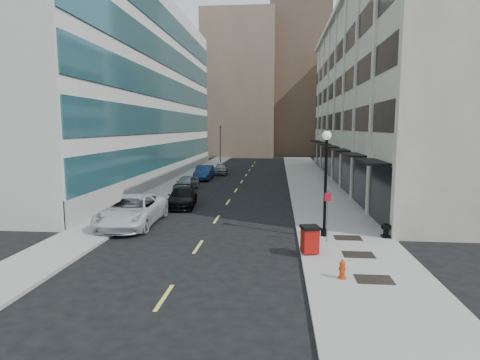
% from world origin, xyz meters
% --- Properties ---
extents(ground, '(160.00, 160.00, 0.00)m').
position_xyz_m(ground, '(0.00, 0.00, 0.00)').
color(ground, black).
rests_on(ground, ground).
extents(sidewalk_right, '(5.00, 80.00, 0.15)m').
position_xyz_m(sidewalk_right, '(7.50, 20.00, 0.07)').
color(sidewalk_right, '#9B988D').
rests_on(sidewalk_right, ground).
extents(sidewalk_left, '(3.00, 80.00, 0.15)m').
position_xyz_m(sidewalk_left, '(-6.50, 20.00, 0.07)').
color(sidewalk_left, '#9B988D').
rests_on(sidewalk_left, ground).
extents(building_right, '(15.30, 46.50, 18.25)m').
position_xyz_m(building_right, '(16.94, 26.99, 8.99)').
color(building_right, beige).
rests_on(building_right, ground).
extents(building_left, '(16.14, 46.00, 20.00)m').
position_xyz_m(building_left, '(-15.95, 27.00, 9.99)').
color(building_left, silver).
rests_on(building_left, ground).
extents(skyline_tan_near, '(14.00, 18.00, 28.00)m').
position_xyz_m(skyline_tan_near, '(-4.00, 68.00, 14.00)').
color(skyline_tan_near, '#7C6451').
rests_on(skyline_tan_near, ground).
extents(skyline_brown, '(12.00, 16.00, 34.00)m').
position_xyz_m(skyline_brown, '(8.00, 72.00, 17.00)').
color(skyline_brown, brown).
rests_on(skyline_brown, ground).
extents(skyline_tan_far, '(12.00, 14.00, 22.00)m').
position_xyz_m(skyline_tan_far, '(-14.00, 78.00, 11.00)').
color(skyline_tan_far, '#7C6451').
rests_on(skyline_tan_far, ground).
extents(skyline_stone, '(10.00, 14.00, 20.00)m').
position_xyz_m(skyline_stone, '(18.00, 66.00, 10.00)').
color(skyline_stone, beige).
rests_on(skyline_stone, ground).
extents(grate_near, '(1.40, 1.00, 0.01)m').
position_xyz_m(grate_near, '(7.60, -2.00, 0.15)').
color(grate_near, black).
rests_on(grate_near, sidewalk_right).
extents(grate_mid, '(1.40, 1.00, 0.01)m').
position_xyz_m(grate_mid, '(7.60, 1.00, 0.15)').
color(grate_mid, black).
rests_on(grate_mid, sidewalk_right).
extents(grate_far, '(1.40, 1.00, 0.01)m').
position_xyz_m(grate_far, '(7.60, 3.80, 0.15)').
color(grate_far, black).
rests_on(grate_far, sidewalk_right).
extents(road_centerline, '(0.15, 68.20, 0.01)m').
position_xyz_m(road_centerline, '(0.00, 17.00, 0.01)').
color(road_centerline, '#D8CC4C').
rests_on(road_centerline, ground).
extents(traffic_signal, '(0.66, 0.66, 6.98)m').
position_xyz_m(traffic_signal, '(-5.50, 48.00, 5.72)').
color(traffic_signal, black).
rests_on(traffic_signal, ground).
extents(car_white_van, '(3.14, 6.57, 1.81)m').
position_xyz_m(car_white_van, '(-4.80, 5.89, 0.90)').
color(car_white_van, silver).
rests_on(car_white_van, ground).
extents(car_black_pickup, '(2.54, 5.09, 1.42)m').
position_xyz_m(car_black_pickup, '(-3.20, 11.94, 0.71)').
color(car_black_pickup, black).
rests_on(car_black_pickup, ground).
extents(car_silver_sedan, '(2.01, 4.16, 1.37)m').
position_xyz_m(car_silver_sedan, '(-4.67, 19.73, 0.68)').
color(car_silver_sedan, '#919399').
rests_on(car_silver_sedan, ground).
extents(car_blue_sedan, '(1.77, 4.90, 1.61)m').
position_xyz_m(car_blue_sedan, '(-4.38, 27.34, 0.80)').
color(car_blue_sedan, navy).
rests_on(car_blue_sedan, ground).
extents(car_grey_sedan, '(1.96, 4.19, 1.39)m').
position_xyz_m(car_grey_sedan, '(-3.20, 32.47, 0.69)').
color(car_grey_sedan, slate).
rests_on(car_grey_sedan, ground).
extents(fire_hydrant, '(0.30, 0.30, 0.75)m').
position_xyz_m(fire_hydrant, '(6.40, -2.00, 0.51)').
color(fire_hydrant, red).
rests_on(fire_hydrant, sidewalk_right).
extents(trash_bin, '(0.95, 0.97, 1.29)m').
position_xyz_m(trash_bin, '(5.40, 1.00, 0.84)').
color(trash_bin, '#A3100A').
rests_on(trash_bin, sidewalk_right).
extents(lamppost, '(0.47, 0.47, 5.69)m').
position_xyz_m(lamppost, '(6.40, 4.09, 3.49)').
color(lamppost, black).
rests_on(lamppost, sidewalk_right).
extents(sign_post, '(0.31, 0.07, 2.69)m').
position_xyz_m(sign_post, '(6.40, 2.99, 1.86)').
color(sign_post, slate).
rests_on(sign_post, sidewalk_right).
extents(urn_planter, '(0.54, 0.54, 0.75)m').
position_xyz_m(urn_planter, '(9.60, 4.11, 0.61)').
color(urn_planter, black).
rests_on(urn_planter, sidewalk_right).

